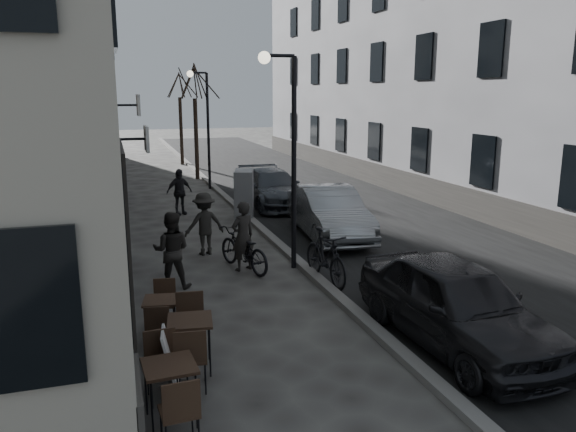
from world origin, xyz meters
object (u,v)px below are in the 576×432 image
bistro_set_b (191,339)px  pedestrian_far (179,192)px  bistro_set_a (170,387)px  pedestrian_mid (204,224)px  bistro_set_c (162,315)px  car_near (456,304)px  tree_far (179,84)px  car_mid (329,212)px  moped (326,256)px  pedestrian_near (171,250)px  streetlamp_near (287,138)px  utility_cabinet (244,194)px  sign_board (172,368)px  car_far (272,188)px  tree_near (194,82)px  streetlamp_far (204,117)px  bicycle (243,249)px

bistro_set_b → pedestrian_far: size_ratio=1.05×
bistro_set_a → pedestrian_mid: bearing=73.4°
bistro_set_c → car_near: size_ratio=0.34×
tree_far → bistro_set_a: bearing=-97.4°
car_mid → moped: (-1.56, -3.74, -0.14)m
bistro_set_c → pedestrian_near: bearing=90.4°
streetlamp_near → utility_cabinet: 6.17m
sign_board → pedestrian_near: bearing=91.3°
car_far → moped: car_far is taller
streetlamp_near → tree_near: bearing=89.7°
utility_cabinet → pedestrian_far: size_ratio=1.02×
bistro_set_b → car_far: bearing=76.1°
sign_board → pedestrian_near: (0.48, 4.50, 0.46)m
streetlamp_far → bistro_set_c: 15.74m
tree_far → sign_board: bearing=-97.3°
bistro_set_a → utility_cabinet: bearing=68.3°
bistro_set_a → bicycle: bicycle is taller
utility_cabinet → car_mid: utility_cabinet is taller
tree_far → pedestrian_near: tree_far is taller
bicycle → streetlamp_far: bearing=-115.4°
car_far → moped: (-1.26, -8.79, -0.07)m
tree_far → sign_board: 26.61m
streetlamp_near → tree_near: tree_near is taller
tree_far → moped: 22.60m
streetlamp_near → car_near: size_ratio=1.17×
bicycle → car_near: car_near is taller
tree_far → car_mid: (2.01, -18.49, -3.92)m
streetlamp_near → car_near: 5.65m
pedestrian_far → car_near: bearing=-94.3°
streetlamp_near → car_far: (1.78, 7.56, -2.49)m
car_near → car_far: size_ratio=0.94×
streetlamp_near → pedestrian_mid: 3.41m
tree_near → car_far: size_ratio=1.24×
tree_far → car_far: bearing=-82.7°
streetlamp_far → bistro_set_a: streetlamp_far is taller
pedestrian_mid → pedestrian_far: bearing=-100.2°
bicycle → bistro_set_c: bearing=36.2°
bistro_set_a → pedestrian_near: size_ratio=0.97×
bistro_set_b → car_near: size_ratio=0.39×
bistro_set_c → car_near: (4.70, -1.75, 0.30)m
tree_near → bicycle: bearing=-94.3°
tree_near → bistro_set_b: 20.10m
bistro_set_a → bistro_set_b: 1.41m
tree_far → pedestrian_mid: (-1.78, -19.19, -3.84)m
bistro_set_a → bistro_set_c: (0.12, 2.61, -0.05)m
streetlamp_far → pedestrian_mid: 10.59m
streetlamp_near → utility_cabinet: bearing=87.3°
streetlamp_near → streetlamp_far: 12.00m
pedestrian_mid → car_mid: pedestrian_mid is taller
car_near → car_mid: car_near is taller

